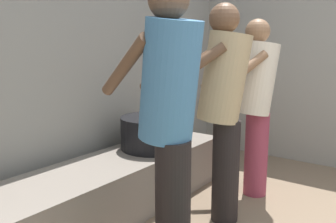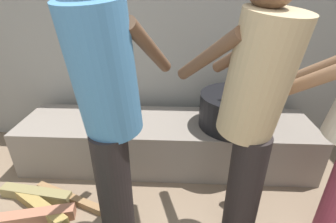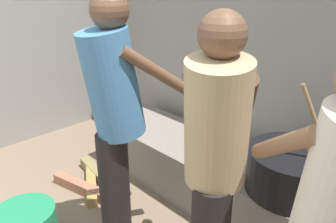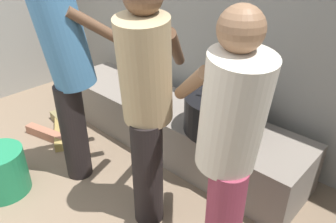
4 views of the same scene
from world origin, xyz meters
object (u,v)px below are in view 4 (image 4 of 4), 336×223
at_px(cook_in_blue_shirt, 68,65).
at_px(cook_in_tan_shirt, 146,99).
at_px(cooking_pot_main, 222,113).
at_px(bucket_green_plastic, 1,172).
at_px(cook_in_cream_shirt, 229,144).

bearing_deg(cook_in_blue_shirt, cook_in_tan_shirt, 4.50).
bearing_deg(cooking_pot_main, bucket_green_plastic, -129.37).
xyz_separation_m(cook_in_tan_shirt, bucket_green_plastic, (-0.98, -0.60, -0.73)).
relative_size(cook_in_blue_shirt, bucket_green_plastic, 4.35).
bearing_deg(cook_in_cream_shirt, cook_in_tan_shirt, 179.54).
bearing_deg(cook_in_tan_shirt, bucket_green_plastic, -148.51).
distance_m(cook_in_cream_shirt, bucket_green_plastic, 1.81).
xyz_separation_m(cooking_pot_main, bucket_green_plastic, (-1.07, -1.30, -0.38)).
bearing_deg(cooking_pot_main, cook_in_tan_shirt, -96.78).
relative_size(cooking_pot_main, bucket_green_plastic, 1.94).
distance_m(cooking_pot_main, cook_in_blue_shirt, 1.17).
bearing_deg(bucket_green_plastic, cook_in_blue_shirt, 65.05).
xyz_separation_m(cook_in_cream_shirt, bucket_green_plastic, (-1.56, -0.60, -0.68)).
height_order(cook_in_blue_shirt, bucket_green_plastic, cook_in_blue_shirt).
bearing_deg(cook_in_tan_shirt, cook_in_cream_shirt, -0.46).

